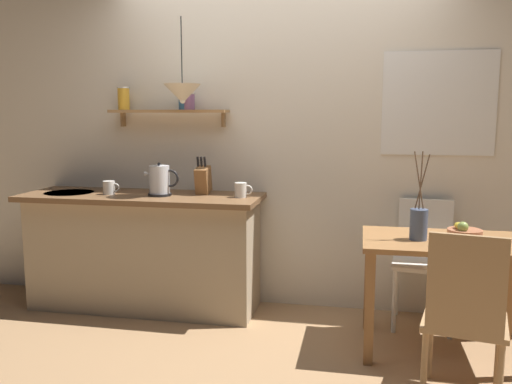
# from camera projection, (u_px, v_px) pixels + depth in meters

# --- Properties ---
(ground_plane) EXTENTS (14.00, 14.00, 0.00)m
(ground_plane) POSITION_uv_depth(u_px,v_px,m) (263.00, 333.00, 3.70)
(ground_plane) COLOR #A87F56
(back_wall) EXTENTS (6.80, 0.11, 2.70)m
(back_wall) POSITION_uv_depth(u_px,v_px,m) (305.00, 134.00, 4.09)
(back_wall) COLOR silver
(back_wall) RESTS_ON ground_plane
(kitchen_counter) EXTENTS (1.83, 0.63, 0.90)m
(kitchen_counter) POSITION_uv_depth(u_px,v_px,m) (144.00, 250.00, 4.13)
(kitchen_counter) COLOR tan
(kitchen_counter) RESTS_ON ground_plane
(wall_shelf) EXTENTS (0.93, 0.20, 0.31)m
(wall_shelf) POSITION_uv_depth(u_px,v_px,m) (166.00, 106.00, 4.11)
(wall_shelf) COLOR tan
(dining_table) EXTENTS (1.02, 0.66, 0.73)m
(dining_table) POSITION_uv_depth(u_px,v_px,m) (445.00, 258.00, 3.33)
(dining_table) COLOR #9E6B3D
(dining_table) RESTS_ON ground_plane
(dining_chair_near) EXTENTS (0.49, 0.48, 0.93)m
(dining_chair_near) POSITION_uv_depth(u_px,v_px,m) (465.00, 313.00, 2.69)
(dining_chair_near) COLOR tan
(dining_chair_near) RESTS_ON ground_plane
(dining_chair_far) EXTENTS (0.47, 0.46, 0.89)m
(dining_chair_far) POSITION_uv_depth(u_px,v_px,m) (424.00, 254.00, 3.81)
(dining_chair_far) COLOR white
(dining_chair_far) RESTS_ON ground_plane
(fruit_bowl) EXTENTS (0.21, 0.21, 0.12)m
(fruit_bowl) POSITION_uv_depth(u_px,v_px,m) (464.00, 232.00, 3.30)
(fruit_bowl) COLOR #BC704C
(fruit_bowl) RESTS_ON dining_table
(twig_vase) EXTENTS (0.11, 0.11, 0.55)m
(twig_vase) POSITION_uv_depth(u_px,v_px,m) (419.00, 223.00, 3.30)
(twig_vase) COLOR #475675
(twig_vase) RESTS_ON dining_table
(electric_kettle) EXTENTS (0.27, 0.18, 0.25)m
(electric_kettle) POSITION_uv_depth(u_px,v_px,m) (160.00, 181.00, 3.96)
(electric_kettle) COLOR black
(electric_kettle) RESTS_ON kitchen_counter
(knife_block) EXTENTS (0.10, 0.17, 0.29)m
(knife_block) POSITION_uv_depth(u_px,v_px,m) (203.00, 180.00, 4.04)
(knife_block) COLOR brown
(knife_block) RESTS_ON kitchen_counter
(coffee_mug_by_sink) EXTENTS (0.13, 0.09, 0.10)m
(coffee_mug_by_sink) POSITION_uv_depth(u_px,v_px,m) (109.00, 188.00, 4.04)
(coffee_mug_by_sink) COLOR white
(coffee_mug_by_sink) RESTS_ON kitchen_counter
(coffee_mug_spare) EXTENTS (0.13, 0.09, 0.11)m
(coffee_mug_spare) POSITION_uv_depth(u_px,v_px,m) (241.00, 190.00, 3.89)
(coffee_mug_spare) COLOR white
(coffee_mug_spare) RESTS_ON kitchen_counter
(pendant_lamp) EXTENTS (0.27, 0.27, 0.62)m
(pendant_lamp) POSITION_uv_depth(u_px,v_px,m) (182.00, 94.00, 3.86)
(pendant_lamp) COLOR black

